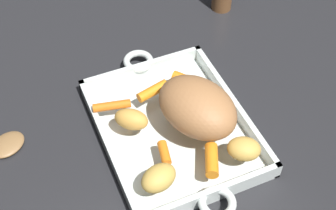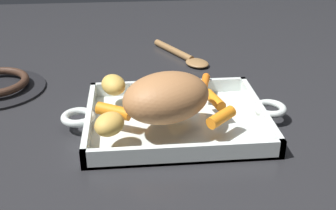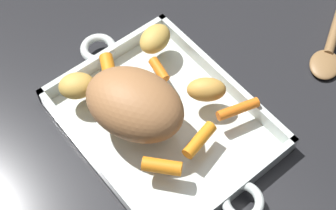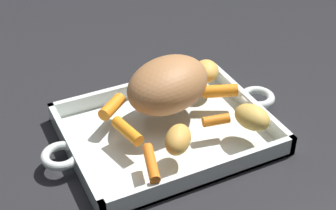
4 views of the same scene
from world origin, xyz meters
The scene contains 12 objects.
ground_plane centered at (0.00, 0.00, 0.00)m, with size 1.80×1.80×0.00m, color #232326.
roasting_dish centered at (0.00, 0.00, 0.01)m, with size 0.38×0.24×0.03m.
pork_roast centered at (-0.02, -0.03, 0.07)m, with size 0.14×0.10×0.08m, color #A66F42.
baby_carrot_southwest centered at (-0.10, -0.02, 0.04)m, with size 0.02×0.02×0.06m, color orange.
baby_carrot_center_right centered at (-0.06, 0.04, 0.04)m, with size 0.02×0.02×0.04m, color orange.
baby_carrot_northeast centered at (0.07, 0.01, 0.04)m, with size 0.02×0.02×0.06m, color orange.
baby_carrot_northwest centered at (0.07, -0.06, 0.04)m, with size 0.02×0.02×0.05m, color orange.
baby_carrot_short centered at (0.06, 0.08, 0.04)m, with size 0.01×0.01×0.06m, color orange.
potato_corner centered at (-0.11, -0.07, 0.05)m, with size 0.05×0.04×0.03m, color gold.
potato_whole centered at (0.02, 0.07, 0.05)m, with size 0.06×0.04×0.03m, color gold.
potato_halved centered at (-0.10, 0.07, 0.05)m, with size 0.06×0.04×0.03m, color gold.
serving_spoon centered at (0.06, 0.31, 0.01)m, with size 0.12×0.19×0.02m.
Camera 2 is at (-0.07, -0.62, 0.36)m, focal length 44.89 mm.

